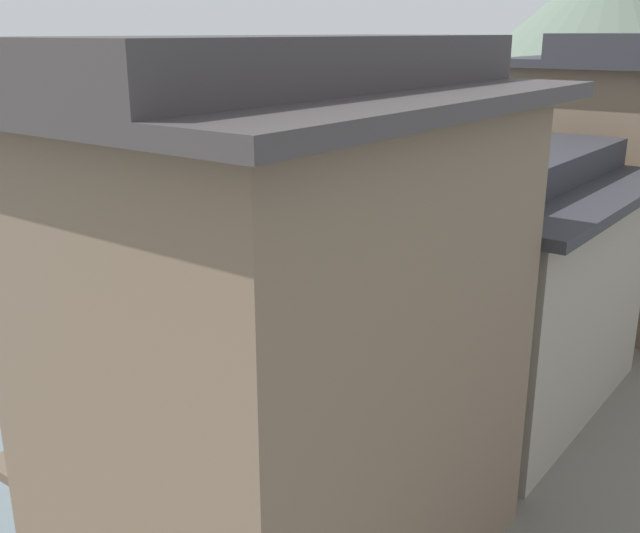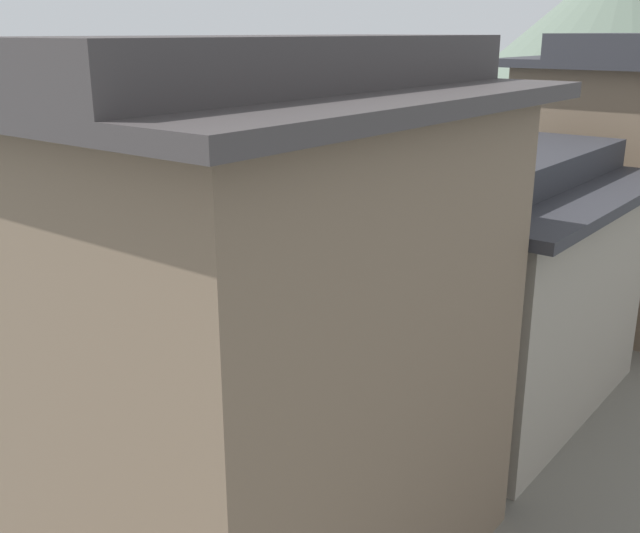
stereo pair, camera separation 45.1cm
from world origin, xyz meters
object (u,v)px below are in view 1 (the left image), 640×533
(house_waterfront_second, at_px, (500,283))
(house_waterfront_tall, at_px, (619,180))
(boat_moored_nearest, at_px, (269,261))
(boat_moored_third, at_px, (209,417))
(house_waterfront_nearest, at_px, (294,336))
(boat_midriver_drifting, at_px, (576,171))
(boat_moored_far, at_px, (629,194))
(boat_moored_second, at_px, (359,332))

(house_waterfront_second, relative_size, house_waterfront_tall, 0.95)
(boat_moored_nearest, relative_size, boat_moored_third, 0.83)
(boat_moored_third, bearing_deg, house_waterfront_nearest, -32.20)
(boat_moored_nearest, relative_size, boat_midriver_drifting, 1.34)
(boat_midriver_drifting, bearing_deg, house_waterfront_tall, -69.55)
(boat_moored_third, relative_size, house_waterfront_nearest, 0.62)
(boat_moored_nearest, bearing_deg, house_waterfront_nearest, -47.76)
(boat_moored_far, bearing_deg, boat_moored_second, -91.75)
(boat_moored_second, distance_m, house_waterfront_second, 7.71)
(house_waterfront_second, bearing_deg, boat_moored_nearest, 152.85)
(house_waterfront_second, bearing_deg, boat_moored_second, 154.13)
(boat_moored_second, relative_size, house_waterfront_second, 0.56)
(boat_midriver_drifting, xyz_separation_m, house_waterfront_second, (10.19, -36.27, 3.63))
(house_waterfront_tall, bearing_deg, boat_moored_far, 103.39)
(boat_midriver_drifting, bearing_deg, house_waterfront_second, -74.31)
(boat_moored_second, xyz_separation_m, house_waterfront_nearest, (6.10, -10.86, 5.07))
(boat_moored_far, bearing_deg, house_waterfront_nearest, -82.40)
(house_waterfront_tall, bearing_deg, house_waterfront_nearest, -91.03)
(boat_moored_nearest, xyz_separation_m, house_waterfront_tall, (13.71, 1.22, 4.92))
(boat_moored_third, xyz_separation_m, boat_moored_far, (0.69, 35.44, -0.03))
(boat_moored_far, relative_size, house_waterfront_second, 0.61)
(house_waterfront_tall, bearing_deg, house_waterfront_second, -92.31)
(house_waterfront_nearest, bearing_deg, house_waterfront_second, 90.28)
(boat_moored_nearest, bearing_deg, boat_moored_second, -28.18)
(boat_moored_second, distance_m, boat_moored_third, 7.13)
(house_waterfront_second, xyz_separation_m, house_waterfront_tall, (0.33, 8.08, 1.31))
(boat_midriver_drifting, xyz_separation_m, house_waterfront_tall, (10.51, -28.19, 4.94))
(boat_moored_nearest, bearing_deg, house_waterfront_second, -27.15)
(boat_moored_second, relative_size, boat_midriver_drifting, 1.39)
(boat_moored_second, bearing_deg, boat_moored_nearest, 151.82)
(boat_moored_nearest, xyz_separation_m, boat_moored_third, (7.50, -11.05, -0.13))
(house_waterfront_nearest, xyz_separation_m, house_waterfront_second, (-0.04, 7.92, -1.30))
(boat_moored_nearest, relative_size, house_waterfront_nearest, 0.51)
(house_waterfront_tall, bearing_deg, boat_moored_nearest, -174.93)
(boat_moored_nearest, distance_m, boat_moored_far, 25.73)
(boat_moored_second, height_order, house_waterfront_second, house_waterfront_second)
(house_waterfront_nearest, height_order, house_waterfront_tall, same)
(boat_midriver_drifting, distance_m, house_waterfront_second, 37.85)
(boat_moored_far, xyz_separation_m, house_waterfront_nearest, (5.23, -39.17, 5.08))
(boat_moored_second, height_order, boat_midriver_drifting, boat_midriver_drifting)
(boat_moored_third, distance_m, boat_moored_far, 35.44)
(house_waterfront_nearest, bearing_deg, boat_moored_far, 97.60)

